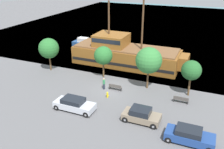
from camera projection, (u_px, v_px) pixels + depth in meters
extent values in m
plane|color=#5B5B5E|center=(111.00, 89.00, 33.25)|extent=(160.00, 160.00, 0.00)
plane|color=teal|center=(173.00, 24.00, 70.37)|extent=(80.00, 80.00, 0.00)
cube|color=brown|center=(126.00, 57.00, 40.99)|extent=(17.25, 5.68, 2.80)
cube|color=black|center=(126.00, 59.00, 41.16)|extent=(16.91, 5.76, 0.45)
cube|color=brown|center=(183.00, 62.00, 37.49)|extent=(1.40, 3.12, 1.96)
cube|color=brown|center=(126.00, 48.00, 40.38)|extent=(16.56, 5.22, 0.25)
cube|color=brown|center=(111.00, 40.00, 40.90)|extent=(5.18, 4.54, 1.86)
cube|color=black|center=(111.00, 38.00, 40.79)|extent=(4.92, 4.60, 0.67)
cylinder|color=#4C331E|center=(143.00, 22.00, 37.73)|extent=(0.28, 0.28, 8.40)
cylinder|color=#4C331E|center=(109.00, 23.00, 40.00)|extent=(0.28, 0.28, 7.14)
cube|color=navy|center=(85.00, 44.00, 50.51)|extent=(5.13, 1.80, 1.03)
cube|color=silver|center=(83.00, 40.00, 50.28)|extent=(2.05, 1.41, 0.83)
cube|color=black|center=(86.00, 40.00, 50.06)|extent=(0.12, 1.26, 0.67)
cube|color=navy|center=(190.00, 137.00, 22.92)|extent=(4.43, 1.82, 0.74)
cube|color=black|center=(189.00, 131.00, 22.72)|extent=(2.30, 1.64, 0.52)
cylinder|color=black|center=(210.00, 139.00, 23.09)|extent=(0.62, 0.22, 0.62)
cylinder|color=gray|center=(210.00, 139.00, 23.09)|extent=(0.24, 0.25, 0.24)
cylinder|color=black|center=(168.00, 140.00, 22.99)|extent=(0.62, 0.22, 0.62)
cylinder|color=gray|center=(168.00, 140.00, 22.99)|extent=(0.24, 0.25, 0.24)
cylinder|color=black|center=(172.00, 130.00, 24.37)|extent=(0.62, 0.22, 0.62)
cylinder|color=gray|center=(172.00, 130.00, 24.37)|extent=(0.24, 0.25, 0.24)
cube|color=#7F705B|center=(141.00, 117.00, 26.08)|extent=(3.93, 1.87, 0.67)
cube|color=black|center=(141.00, 111.00, 25.87)|extent=(2.05, 1.68, 0.62)
cylinder|color=black|center=(153.00, 126.00, 24.92)|extent=(0.65, 0.22, 0.65)
cylinder|color=gray|center=(153.00, 126.00, 24.92)|extent=(0.25, 0.25, 0.25)
cylinder|color=black|center=(157.00, 118.00, 26.35)|extent=(0.65, 0.22, 0.65)
cylinder|color=gray|center=(157.00, 118.00, 26.35)|extent=(0.25, 0.25, 0.25)
cylinder|color=black|center=(125.00, 120.00, 26.01)|extent=(0.65, 0.22, 0.65)
cylinder|color=gray|center=(125.00, 120.00, 26.01)|extent=(0.25, 0.25, 0.25)
cylinder|color=black|center=(130.00, 112.00, 27.44)|extent=(0.65, 0.22, 0.65)
cylinder|color=gray|center=(130.00, 112.00, 27.44)|extent=(0.25, 0.25, 0.25)
cube|color=#B7BCC6|center=(75.00, 105.00, 28.16)|extent=(4.70, 1.86, 0.72)
cube|color=black|center=(73.00, 100.00, 27.96)|extent=(2.44, 1.67, 0.50)
cylinder|color=black|center=(86.00, 115.00, 26.88)|extent=(0.65, 0.22, 0.65)
cylinder|color=gray|center=(86.00, 115.00, 26.88)|extent=(0.25, 0.25, 0.25)
cylinder|color=black|center=(93.00, 107.00, 28.29)|extent=(0.65, 0.22, 0.65)
cylinder|color=gray|center=(93.00, 107.00, 28.29)|extent=(0.25, 0.25, 0.25)
cylinder|color=black|center=(56.00, 108.00, 28.24)|extent=(0.65, 0.22, 0.65)
cylinder|color=gray|center=(56.00, 108.00, 28.24)|extent=(0.25, 0.25, 0.25)
cylinder|color=black|center=(65.00, 101.00, 29.66)|extent=(0.65, 0.22, 0.65)
cylinder|color=gray|center=(65.00, 101.00, 29.66)|extent=(0.25, 0.25, 0.25)
cylinder|color=yellow|center=(107.00, 95.00, 30.99)|extent=(0.22, 0.22, 0.56)
sphere|color=yellow|center=(107.00, 93.00, 30.85)|extent=(0.25, 0.25, 0.25)
cylinder|color=yellow|center=(106.00, 95.00, 31.04)|extent=(0.10, 0.09, 0.09)
cylinder|color=yellow|center=(109.00, 95.00, 30.92)|extent=(0.10, 0.09, 0.09)
cube|color=#4C4742|center=(181.00, 99.00, 29.77)|extent=(1.76, 0.45, 0.05)
cube|color=#4C4742|center=(181.00, 98.00, 29.51)|extent=(1.76, 0.06, 0.40)
cube|color=#2D2D2D|center=(174.00, 100.00, 30.15)|extent=(0.12, 0.36, 0.40)
cube|color=#2D2D2D|center=(188.00, 102.00, 29.56)|extent=(0.12, 0.36, 0.40)
cube|color=#4C4742|center=(115.00, 87.00, 32.86)|extent=(1.72, 0.45, 0.05)
cube|color=#4C4742|center=(115.00, 86.00, 32.61)|extent=(1.72, 0.06, 0.40)
cube|color=#2D2D2D|center=(110.00, 87.00, 33.24)|extent=(0.12, 0.36, 0.40)
cube|color=#2D2D2D|center=(121.00, 89.00, 32.66)|extent=(0.12, 0.36, 0.40)
cylinder|color=#232838|center=(104.00, 86.00, 33.09)|extent=(0.27, 0.27, 0.77)
cylinder|color=#337F4C|center=(104.00, 82.00, 32.82)|extent=(0.32, 0.32, 0.59)
sphere|color=tan|center=(104.00, 79.00, 32.66)|extent=(0.21, 0.21, 0.21)
cylinder|color=brown|center=(50.00, 63.00, 38.90)|extent=(0.24, 0.24, 2.26)
sphere|color=#286B2D|center=(49.00, 48.00, 37.93)|extent=(3.09, 3.09, 3.09)
cylinder|color=brown|center=(103.00, 70.00, 36.45)|extent=(0.24, 0.24, 2.21)
sphere|color=#286B2D|center=(103.00, 55.00, 35.55)|extent=(2.67, 2.67, 2.67)
cylinder|color=brown|center=(148.00, 79.00, 33.06)|extent=(0.24, 0.24, 2.48)
sphere|color=#337A38|center=(149.00, 60.00, 31.99)|extent=(3.43, 3.43, 3.43)
cylinder|color=brown|center=(189.00, 87.00, 31.16)|extent=(0.24, 0.24, 2.38)
sphere|color=#235B28|center=(191.00, 70.00, 30.28)|extent=(2.45, 2.45, 2.45)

